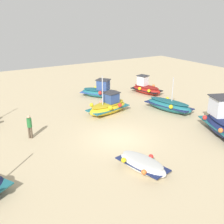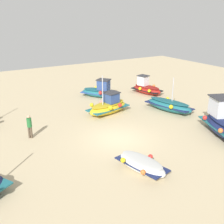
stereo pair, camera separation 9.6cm
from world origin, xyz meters
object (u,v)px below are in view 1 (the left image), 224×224
(fishing_boat_0, at_px, (142,164))
(fishing_boat_5, at_px, (108,106))
(person_walking, at_px, (30,125))
(fishing_boat_6, at_px, (146,88))
(fishing_boat_1, at_px, (169,105))
(fishing_boat_3, at_px, (99,91))

(fishing_boat_0, height_order, fishing_boat_5, fishing_boat_5)
(fishing_boat_5, xyz_separation_m, person_walking, (7.09, 1.49, 0.34))
(fishing_boat_6, distance_m, person_walking, 14.40)
(fishing_boat_5, bearing_deg, fishing_boat_0, -121.68)
(fishing_boat_1, relative_size, fishing_boat_6, 1.25)
(fishing_boat_0, relative_size, fishing_boat_3, 0.89)
(fishing_boat_1, xyz_separation_m, fishing_boat_3, (3.19, -6.91, 0.09))
(fishing_boat_3, xyz_separation_m, fishing_boat_5, (1.63, 4.68, 0.00))
(fishing_boat_5, height_order, fishing_boat_6, fishing_boat_5)
(fishing_boat_6, relative_size, person_walking, 2.20)
(fishing_boat_0, xyz_separation_m, fishing_boat_1, (-7.84, -6.54, 0.13))
(fishing_boat_1, bearing_deg, fishing_boat_3, 10.44)
(fishing_boat_0, height_order, person_walking, person_walking)
(fishing_boat_0, distance_m, fishing_boat_3, 14.23)
(fishing_boat_0, relative_size, fishing_boat_1, 0.71)
(fishing_boat_5, height_order, person_walking, fishing_boat_5)
(fishing_boat_0, xyz_separation_m, fishing_boat_3, (-4.65, -13.45, 0.22))
(fishing_boat_0, bearing_deg, fishing_boat_6, -50.88)
(fishing_boat_0, relative_size, fishing_boat_6, 0.89)
(fishing_boat_6, height_order, person_walking, fishing_boat_6)
(fishing_boat_3, height_order, fishing_boat_5, fishing_boat_5)
(fishing_boat_3, relative_size, person_walking, 2.20)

